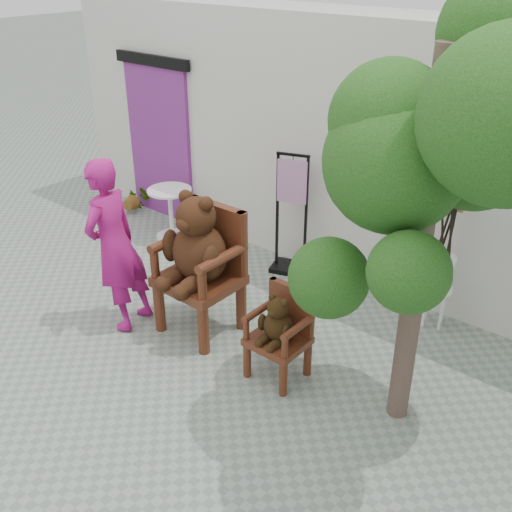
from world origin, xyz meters
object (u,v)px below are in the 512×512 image
(tree, at_px, (459,130))
(display_stand, at_px, (291,228))
(stool_bucket, at_px, (440,272))
(cafe_table, at_px, (171,207))
(chair_big, at_px, (200,254))
(chair_small, at_px, (280,327))
(person, at_px, (115,246))

(tree, bearing_deg, display_stand, 149.32)
(display_stand, height_order, stool_bucket, display_stand)
(cafe_table, bearing_deg, chair_big, -35.42)
(cafe_table, relative_size, stool_bucket, 0.48)
(chair_big, xyz_separation_m, display_stand, (-0.04, 1.61, -0.30))
(chair_small, bearing_deg, cafe_table, 154.28)
(chair_big, height_order, display_stand, chair_big)
(chair_big, bearing_deg, person, -149.53)
(chair_small, height_order, display_stand, display_stand)
(tree, bearing_deg, chair_big, -175.47)
(person, distance_m, display_stand, 2.20)
(stool_bucket, xyz_separation_m, tree, (0.49, -1.42, 1.88))
(chair_big, bearing_deg, cafe_table, 144.58)
(person, xyz_separation_m, cafe_table, (-1.12, 1.79, -0.46))
(chair_small, distance_m, stool_bucket, 1.87)
(chair_small, relative_size, person, 0.49)
(chair_small, height_order, person, person)
(person, bearing_deg, tree, 89.97)
(stool_bucket, height_order, tree, tree)
(display_stand, bearing_deg, tree, -49.33)
(person, height_order, stool_bucket, person)
(chair_big, distance_m, display_stand, 1.63)
(display_stand, relative_size, tree, 0.43)
(chair_small, bearing_deg, display_stand, 123.74)
(chair_big, relative_size, display_stand, 1.01)
(display_stand, height_order, tree, tree)
(cafe_table, xyz_separation_m, stool_bucket, (3.75, 0.27, 0.20))
(chair_small, height_order, cafe_table, chair_small)
(chair_big, distance_m, tree, 2.88)
(chair_small, xyz_separation_m, person, (-1.86, -0.35, 0.37))
(chair_big, bearing_deg, chair_small, -5.08)
(chair_small, xyz_separation_m, cafe_table, (-2.98, 1.44, -0.09))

